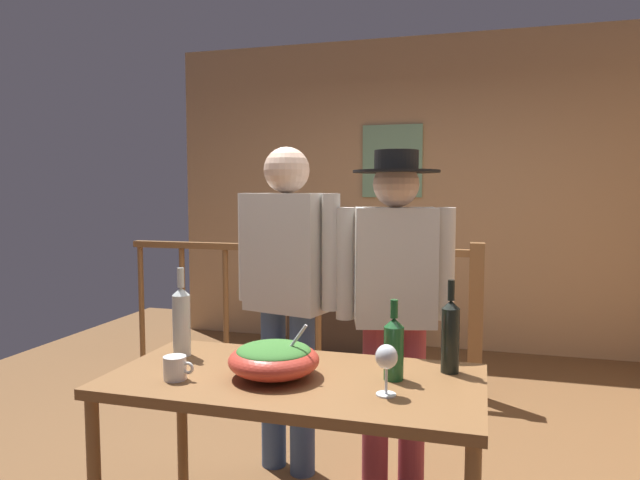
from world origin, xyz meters
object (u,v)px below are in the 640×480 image
framed_picture (392,161)px  person_standing_left (287,281)px  serving_table (295,395)px  wine_bottle_clear (182,320)px  wine_glass (386,359)px  mug_white (175,368)px  tv_console (340,326)px  wine_bottle_dark (450,335)px  wine_bottle_green (394,347)px  salad_bowl (274,358)px  person_standing_right (395,289)px  flat_screen_tv (339,275)px  stair_railing (346,299)px

framed_picture → person_standing_left: (-0.13, -2.59, -0.73)m
serving_table → wine_bottle_clear: wine_bottle_clear is taller
wine_glass → mug_white: bearing=-176.1°
tv_console → wine_bottle_clear: 2.97m
framed_picture → wine_bottle_dark: bearing=-77.0°
wine_bottle_green → wine_bottle_dark: (0.20, 0.15, 0.03)m
wine_bottle_clear → mug_white: (0.14, -0.29, -0.11)m
salad_bowl → person_standing_right: size_ratio=0.21×
flat_screen_tv → salad_bowl: (0.50, -3.01, 0.13)m
flat_screen_tv → mug_white: size_ratio=4.71×
mug_white → person_standing_right: bearing=51.7°
framed_picture → mug_white: 3.60m
flat_screen_tv → wine_bottle_clear: size_ratio=1.51×
wine_bottle_green → wine_bottle_clear: (-0.92, 0.06, 0.03)m
serving_table → salad_bowl: 0.17m
wine_bottle_green → framed_picture: bearing=99.1°
flat_screen_tv → person_standing_right: bearing=-69.6°
wine_glass → wine_bottle_clear: size_ratio=0.47×
stair_railing → wine_bottle_green: stair_railing is taller
framed_picture → flat_screen_tv: size_ratio=1.17×
flat_screen_tv → wine_glass: bearing=-73.1°
flat_screen_tv → serving_table: 3.03m
framed_picture → mug_white: bearing=-94.5°
tv_console → wine_bottle_green: bearing=-72.3°
wine_glass → wine_bottle_green: bearing=90.4°
framed_picture → wine_glass: size_ratio=3.72×
framed_picture → serving_table: framed_picture is taller
wine_bottle_clear → framed_picture: bearing=82.7°
serving_table → person_standing_right: 0.82m
stair_railing → wine_bottle_clear: (-0.27, -1.93, 0.25)m
salad_bowl → wine_bottle_clear: (-0.48, 0.16, 0.08)m
tv_console → flat_screen_tv: flat_screen_tv is taller
stair_railing → wine_bottle_clear: 1.96m
wine_glass → wine_bottle_green: (-0.00, 0.17, -0.00)m
wine_bottle_dark → person_standing_right: (-0.29, 0.50, 0.08)m
serving_table → salad_bowl: bearing=-155.2°
wine_glass → person_standing_left: person_standing_left is taller
tv_console → serving_table: bearing=-79.3°
stair_railing → salad_bowl: 2.10m
salad_bowl → wine_bottle_clear: size_ratio=0.91×
tv_console → wine_glass: wine_glass is taller
tv_console → wine_bottle_dark: (1.14, -2.80, 0.69)m
stair_railing → mug_white: 2.23m
serving_table → wine_bottle_green: bearing=9.7°
wine_bottle_dark → tv_console: bearing=112.1°
wine_glass → person_standing_right: size_ratio=0.11×
serving_table → wine_bottle_dark: (0.57, 0.21, 0.23)m
tv_console → salad_bowl: bearing=-80.7°
wine_bottle_green → wine_bottle_dark: bearing=36.2°
wine_bottle_dark → serving_table: bearing=-159.9°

